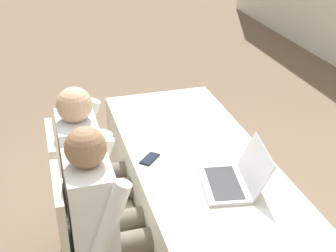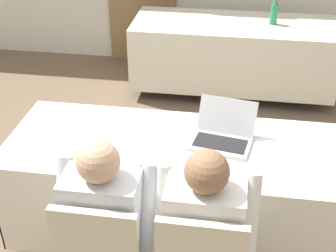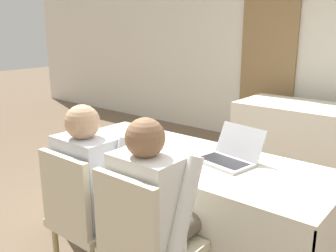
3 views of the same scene
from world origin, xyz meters
name	(u,v)px [view 3 (image 3 of 3)]	position (x,y,z in m)	size (l,w,h in m)	color
ground_plane	(185,252)	(0.00, 0.00, 0.00)	(24.00, 24.00, 0.00)	brown
wall_back	(330,47)	(0.00, 2.91, 1.35)	(12.00, 0.06, 2.70)	silver
curtain_panel	(269,47)	(-0.77, 2.85, 1.33)	(0.78, 0.04, 2.65)	olive
conference_table_near	(186,180)	(0.00, 0.00, 0.57)	(2.00, 0.78, 0.74)	silver
conference_table_far	(329,124)	(0.30, 2.19, 0.57)	(2.00, 0.78, 0.74)	silver
laptop	(229,156)	(0.28, 0.07, 0.79)	(0.40, 0.37, 0.22)	#B7B7BC
cell_phone	(149,163)	(-0.09, -0.28, 0.75)	(0.14, 0.14, 0.01)	black
paper_beside_laptop	(288,171)	(0.64, 0.17, 0.75)	(0.32, 0.36, 0.00)	white
chair_near_left	(84,215)	(-0.24, -0.69, 0.51)	(0.44, 0.44, 0.91)	tan
chair_near_right	(143,243)	(0.24, -0.69, 0.51)	(0.44, 0.44, 0.91)	tan
person_checkered_shirt	(97,184)	(-0.24, -0.59, 0.67)	(0.50, 0.52, 1.17)	#665B4C
person_white_shirt	(156,208)	(0.24, -0.59, 0.67)	(0.50, 0.52, 1.17)	#665B4C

